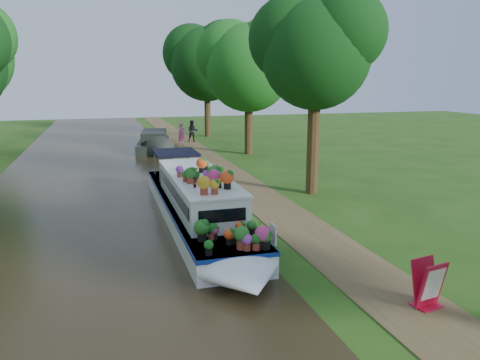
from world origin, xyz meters
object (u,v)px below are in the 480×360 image
plant_boat (198,203)px  pedestrian_pink (182,134)px  second_boat (154,143)px  pedestrian_dark (193,131)px  sandwich_board (428,286)px

plant_boat → pedestrian_pink: bearing=82.1°
second_boat → pedestrian_pink: size_ratio=4.44×
second_boat → pedestrian_dark: bearing=56.9°
plant_boat → pedestrian_pink: 21.43m
sandwich_board → pedestrian_dark: size_ratio=0.62×
sandwich_board → pedestrian_pink: 28.82m
sandwich_board → pedestrian_dark: 30.48m
pedestrian_dark → sandwich_board: bearing=-77.6°
pedestrian_pink → second_boat: bearing=-160.8°
pedestrian_pink → sandwich_board: bearing=-113.0°
second_boat → pedestrian_pink: bearing=53.0°
second_boat → sandwich_board: 26.66m
pedestrian_dark → second_boat: bearing=-119.2°
sandwich_board → plant_boat: bearing=106.1°
second_boat → sandwich_board: bearing=-73.7°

